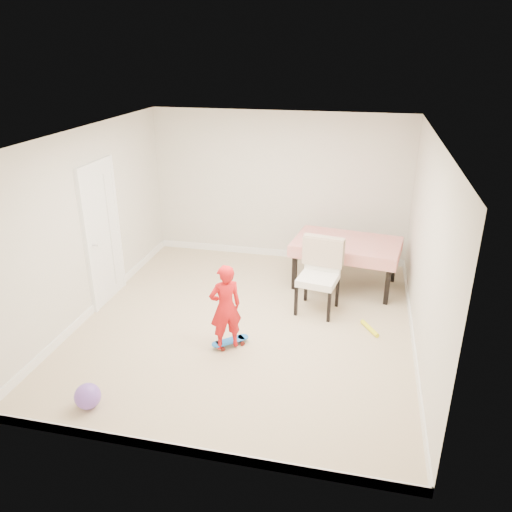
% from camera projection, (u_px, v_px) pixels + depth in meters
% --- Properties ---
extents(ground, '(5.00, 5.00, 0.00)m').
position_uv_depth(ground, '(246.00, 323.00, 6.97)').
color(ground, tan).
rests_on(ground, ground).
extents(ceiling, '(4.50, 5.00, 0.04)m').
position_uv_depth(ceiling, '(244.00, 136.00, 5.96)').
color(ceiling, white).
rests_on(ceiling, wall_back).
extents(wall_back, '(4.50, 0.04, 2.60)m').
position_uv_depth(wall_back, '(279.00, 187.00, 8.69)').
color(wall_back, beige).
rests_on(wall_back, ground).
extents(wall_front, '(4.50, 0.04, 2.60)m').
position_uv_depth(wall_front, '(176.00, 337.00, 4.23)').
color(wall_front, beige).
rests_on(wall_front, ground).
extents(wall_left, '(0.04, 5.00, 2.60)m').
position_uv_depth(wall_left, '(89.00, 224.00, 6.91)').
color(wall_left, beige).
rests_on(wall_left, ground).
extents(wall_right, '(0.04, 5.00, 2.60)m').
position_uv_depth(wall_right, '(424.00, 251.00, 6.02)').
color(wall_right, beige).
rests_on(wall_right, ground).
extents(door, '(0.11, 0.94, 2.11)m').
position_uv_depth(door, '(103.00, 235.00, 7.28)').
color(door, white).
rests_on(door, ground).
extents(baseboard_back, '(4.50, 0.02, 0.12)m').
position_uv_depth(baseboard_back, '(278.00, 253.00, 9.18)').
color(baseboard_back, white).
rests_on(baseboard_back, ground).
extents(baseboard_front, '(4.50, 0.02, 0.12)m').
position_uv_depth(baseboard_front, '(184.00, 450.00, 4.71)').
color(baseboard_front, white).
rests_on(baseboard_front, ground).
extents(baseboard_left, '(0.02, 5.00, 0.12)m').
position_uv_depth(baseboard_left, '(99.00, 303.00, 7.39)').
color(baseboard_left, white).
rests_on(baseboard_left, ground).
extents(baseboard_right, '(0.02, 5.00, 0.12)m').
position_uv_depth(baseboard_right, '(413.00, 339.00, 6.50)').
color(baseboard_right, white).
rests_on(baseboard_right, ground).
extents(dining_table, '(1.75, 1.24, 0.76)m').
position_uv_depth(dining_table, '(345.00, 263.00, 7.94)').
color(dining_table, red).
rests_on(dining_table, ground).
extents(dining_chair, '(0.69, 0.76, 1.08)m').
position_uv_depth(dining_chair, '(318.00, 277.00, 7.10)').
color(dining_chair, white).
rests_on(dining_chair, ground).
extents(skateboard, '(0.51, 0.47, 0.08)m').
position_uv_depth(skateboard, '(230.00, 343.00, 6.45)').
color(skateboard, blue).
rests_on(skateboard, ground).
extents(child, '(0.49, 0.46, 1.13)m').
position_uv_depth(child, '(226.00, 310.00, 6.17)').
color(child, red).
rests_on(child, ground).
extents(balloon, '(0.28, 0.28, 0.28)m').
position_uv_depth(balloon, '(88.00, 396.00, 5.31)').
color(balloon, '#8054CA').
rests_on(balloon, ground).
extents(foam_toy, '(0.26, 0.37, 0.06)m').
position_uv_depth(foam_toy, '(370.00, 328.00, 6.79)').
color(foam_toy, '#FBF91A').
rests_on(foam_toy, ground).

